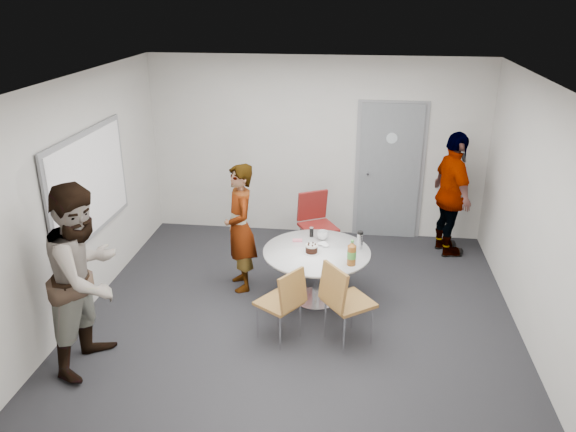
# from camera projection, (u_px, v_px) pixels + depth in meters

# --- Properties ---
(floor) EXTENTS (5.00, 5.00, 0.00)m
(floor) POSITION_uv_depth(u_px,v_px,m) (297.00, 315.00, 6.58)
(floor) COLOR black
(floor) RESTS_ON ground
(ceiling) EXTENTS (5.00, 5.00, 0.00)m
(ceiling) POSITION_uv_depth(u_px,v_px,m) (299.00, 82.00, 5.57)
(ceiling) COLOR silver
(ceiling) RESTS_ON wall_back
(wall_back) EXTENTS (5.00, 0.00, 5.00)m
(wall_back) POSITION_uv_depth(u_px,v_px,m) (316.00, 148.00, 8.38)
(wall_back) COLOR beige
(wall_back) RESTS_ON floor
(wall_left) EXTENTS (0.00, 5.00, 5.00)m
(wall_left) POSITION_uv_depth(u_px,v_px,m) (80.00, 198.00, 6.37)
(wall_left) COLOR beige
(wall_left) RESTS_ON floor
(wall_right) EXTENTS (0.00, 5.00, 5.00)m
(wall_right) POSITION_uv_depth(u_px,v_px,m) (539.00, 219.00, 5.79)
(wall_right) COLOR beige
(wall_right) RESTS_ON floor
(wall_front) EXTENTS (5.00, 0.00, 5.00)m
(wall_front) POSITION_uv_depth(u_px,v_px,m) (258.00, 341.00, 3.78)
(wall_front) COLOR beige
(wall_front) RESTS_ON floor
(door) EXTENTS (1.02, 0.17, 2.12)m
(door) POSITION_uv_depth(u_px,v_px,m) (389.00, 172.00, 8.35)
(door) COLOR slate
(door) RESTS_ON wall_back
(whiteboard) EXTENTS (0.04, 1.90, 1.25)m
(whiteboard) POSITION_uv_depth(u_px,v_px,m) (90.00, 184.00, 6.51)
(whiteboard) COLOR gray
(whiteboard) RESTS_ON wall_left
(table) EXTENTS (1.28, 1.28, 0.97)m
(table) POSITION_uv_depth(u_px,v_px,m) (319.00, 258.00, 6.69)
(table) COLOR silver
(table) RESTS_ON floor
(chair_near_left) EXTENTS (0.59, 0.58, 0.85)m
(chair_near_left) POSITION_uv_depth(u_px,v_px,m) (285.00, 299.00, 5.92)
(chair_near_left) COLOR brown
(chair_near_left) RESTS_ON floor
(chair_near_right) EXTENTS (0.65, 0.64, 0.93)m
(chair_near_right) POSITION_uv_depth(u_px,v_px,m) (342.00, 297.00, 5.86)
(chair_near_right) COLOR brown
(chair_near_right) RESTS_ON floor
(chair_far) EXTENTS (0.63, 0.65, 0.95)m
(chair_far) POSITION_uv_depth(u_px,v_px,m) (316.00, 218.00, 7.82)
(chair_far) COLOR maroon
(chair_far) RESTS_ON floor
(person_main) EXTENTS (0.59, 0.70, 1.63)m
(person_main) POSITION_uv_depth(u_px,v_px,m) (240.00, 228.00, 6.93)
(person_main) COLOR #A5C6EA
(person_main) RESTS_ON floor
(person_left) EXTENTS (0.85, 1.03, 1.92)m
(person_left) POSITION_uv_depth(u_px,v_px,m) (86.00, 277.00, 5.44)
(person_left) COLOR white
(person_left) RESTS_ON floor
(person_right) EXTENTS (0.69, 1.12, 1.78)m
(person_right) POSITION_uv_depth(u_px,v_px,m) (452.00, 195.00, 7.82)
(person_right) COLOR black
(person_right) RESTS_ON floor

